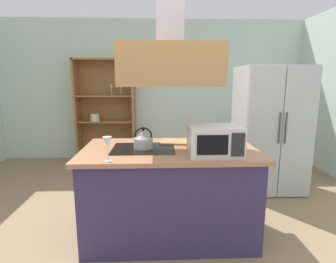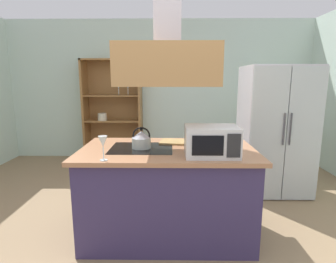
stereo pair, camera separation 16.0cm
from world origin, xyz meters
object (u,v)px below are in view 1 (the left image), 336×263
Objects in this scene: wine_glass_on_counter at (107,143)px; fruit_bowl at (212,139)px; refrigerator at (270,129)px; cutting_board at (177,142)px; dish_cabinet at (106,116)px; kettle at (143,140)px; microwave at (215,140)px.

wine_glass_on_counter is 1.15m from fruit_bowl.
cutting_board is at bearing -147.20° from refrigerator.
refrigerator is at bearing -30.98° from dish_cabinet.
cutting_board is (-1.38, -0.89, 0.04)m from refrigerator.
cutting_board is at bearing 46.65° from wine_glass_on_counter.
fruit_bowl is (0.36, -0.05, 0.04)m from cutting_board.
refrigerator is 1.39m from fruit_bowl.
dish_cabinet is 2.81m from kettle.
microwave is 0.93m from wine_glass_on_counter.
dish_cabinet is (-2.57, 1.55, -0.01)m from refrigerator.
kettle is 0.49m from wine_glass_on_counter.
refrigerator is 8.39× the size of kettle.
refrigerator reaches higher than microwave.
refrigerator is 3.79× the size of microwave.
microwave reaches higher than kettle.
fruit_bowl is (0.71, 0.19, -0.04)m from kettle.
refrigerator reaches higher than cutting_board.
microwave is 0.45m from fruit_bowl.
fruit_bowl is at bearing -137.42° from refrigerator.
kettle is (0.85, -2.68, 0.13)m from dish_cabinet.
microwave is at bearing 10.32° from wine_glass_on_counter.
cutting_board is at bearing 34.95° from kettle.
wine_glass_on_counter is (-1.99, -1.54, 0.18)m from refrigerator.
microwave is (-1.08, -1.37, 0.16)m from refrigerator.
kettle reaches higher than fruit_bowl.
dish_cabinet reaches higher than fruit_bowl.
wine_glass_on_counter is at bearing -148.28° from fruit_bowl.
fruit_bowl is at bearing -57.93° from dish_cabinet.
cutting_board is 1.65× the size of wine_glass_on_counter.
wine_glass_on_counter is at bearing -133.35° from cutting_board.
fruit_bowl is at bearing -7.41° from cutting_board.
microwave is at bearing -20.65° from kettle.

